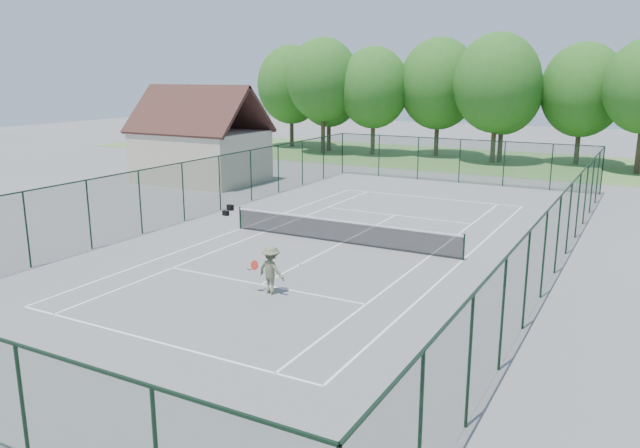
% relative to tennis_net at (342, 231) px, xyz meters
% --- Properties ---
extents(ground, '(140.00, 140.00, 0.00)m').
position_rel_tennis_net_xyz_m(ground, '(0.00, 0.00, -0.58)').
color(ground, slate).
rests_on(ground, ground).
extents(grass_far, '(80.00, 16.00, 0.01)m').
position_rel_tennis_net_xyz_m(grass_far, '(0.00, 30.00, -0.57)').
color(grass_far, '#53813C').
rests_on(grass_far, ground).
extents(court_lines, '(11.05, 23.85, 0.01)m').
position_rel_tennis_net_xyz_m(court_lines, '(0.00, 0.00, -0.57)').
color(court_lines, white).
rests_on(court_lines, ground).
extents(tennis_net, '(11.08, 0.08, 1.10)m').
position_rel_tennis_net_xyz_m(tennis_net, '(0.00, 0.00, 0.00)').
color(tennis_net, black).
rests_on(tennis_net, ground).
extents(fence_enclosure, '(18.05, 36.05, 3.02)m').
position_rel_tennis_net_xyz_m(fence_enclosure, '(0.00, 0.00, 0.98)').
color(fence_enclosure, '#1B3A21').
rests_on(fence_enclosure, ground).
extents(utility_building, '(8.60, 6.27, 6.63)m').
position_rel_tennis_net_xyz_m(utility_building, '(-16.00, 10.00, 2.54)').
color(utility_building, beige).
rests_on(utility_building, ground).
extents(tree_line_far, '(39.40, 6.40, 9.70)m').
position_rel_tennis_net_xyz_m(tree_line_far, '(0.00, 30.00, 5.42)').
color(tree_line_far, '#423424').
rests_on(tree_line_far, ground).
extents(sports_bag_a, '(0.43, 0.33, 0.30)m').
position_rel_tennis_net_xyz_m(sports_bag_a, '(-8.49, 3.21, -0.42)').
color(sports_bag_a, black).
rests_on(sports_bag_a, ground).
extents(sports_bag_b, '(0.36, 0.25, 0.26)m').
position_rel_tennis_net_xyz_m(sports_bag_b, '(-7.91, 2.02, -0.44)').
color(sports_bag_b, black).
rests_on(sports_bag_b, ground).
extents(tennis_player, '(1.80, 0.84, 1.67)m').
position_rel_tennis_net_xyz_m(tennis_player, '(0.82, -6.97, 0.26)').
color(tennis_player, '#616849').
rests_on(tennis_player, ground).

